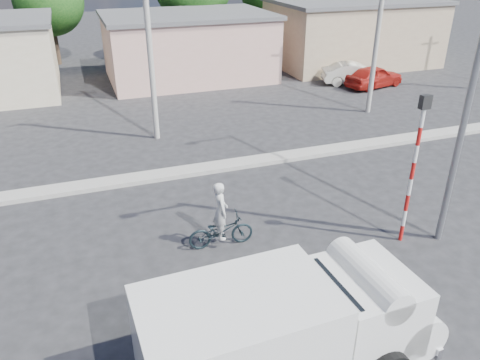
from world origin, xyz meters
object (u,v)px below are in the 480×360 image
object	(u,v)px
car_red	(374,76)
cyclist	(221,220)
bicycle	(221,231)
car_cream	(355,74)
truck	(292,327)
traffic_pole	(415,159)
streetlight	(470,71)

from	to	relation	value
car_red	cyclist	bearing A→B (deg)	118.96
bicycle	car_cream	xyz separation A→B (m)	(13.10, 13.97, 0.17)
truck	traffic_pole	size ratio (longest dim) A/B	1.33
car_cream	traffic_pole	size ratio (longest dim) A/B	0.91
cyclist	traffic_pole	xyz separation A→B (m)	(5.04, -1.50, 1.74)
car_red	traffic_pole	bearing A→B (deg)	134.49
bicycle	traffic_pole	bearing A→B (deg)	-103.10
car_cream	car_red	xyz separation A→B (m)	(0.74, -0.99, 0.00)
cyclist	car_cream	size ratio (longest dim) A/B	0.43
truck	car_red	xyz separation A→B (m)	(13.94, 17.83, -0.66)
bicycle	car_red	bearing A→B (deg)	-43.36
car_cream	streetlight	bearing A→B (deg)	174.11
truck	car_red	distance (m)	22.65
truck	bicycle	distance (m)	4.92
truck	cyclist	size ratio (longest dim) A/B	3.39
bicycle	cyclist	distance (m)	0.37
car_red	traffic_pole	xyz separation A→B (m)	(-8.80, -14.48, 1.94)
car_cream	truck	bearing A→B (deg)	163.35
truck	bicycle	world-z (taller)	truck
cyclist	car_red	world-z (taller)	cyclist
bicycle	streetlight	world-z (taller)	streetlight
truck	cyclist	distance (m)	4.87
truck	traffic_pole	bearing A→B (deg)	31.00
car_red	streetlight	xyz separation A→B (m)	(-7.86, -14.78, 4.31)
streetlight	truck	bearing A→B (deg)	-153.39
bicycle	car_cream	world-z (taller)	car_cream
bicycle	streetlight	size ratio (longest dim) A/B	0.21
car_cream	car_red	size ratio (longest dim) A/B	1.03
streetlight	bicycle	bearing A→B (deg)	163.26
streetlight	cyclist	bearing A→B (deg)	163.26
bicycle	car_red	size ratio (longest dim) A/B	0.48
truck	traffic_pole	world-z (taller)	traffic_pole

